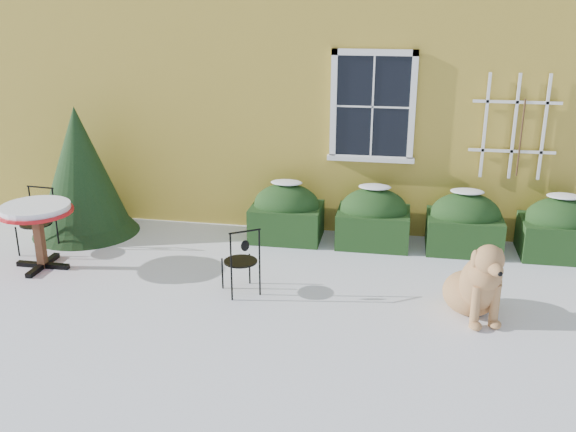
% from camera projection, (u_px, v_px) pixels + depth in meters
% --- Properties ---
extents(ground, '(80.00, 80.00, 0.00)m').
position_uv_depth(ground, '(273.00, 318.00, 7.35)').
color(ground, white).
rests_on(ground, ground).
extents(house, '(12.40, 8.40, 6.40)m').
position_uv_depth(house, '(341.00, 11.00, 12.83)').
color(house, gold).
rests_on(house, ground).
extents(hedge_row, '(4.95, 0.80, 0.91)m').
position_uv_depth(hedge_row, '(418.00, 221.00, 9.32)').
color(hedge_row, black).
rests_on(hedge_row, ground).
extents(evergreen_shrub, '(1.63, 1.63, 1.97)m').
position_uv_depth(evergreen_shrub, '(82.00, 183.00, 9.78)').
color(evergreen_shrub, black).
rests_on(evergreen_shrub, ground).
extents(bistro_table, '(0.96, 0.96, 0.89)m').
position_uv_depth(bistro_table, '(36.00, 216.00, 8.49)').
color(bistro_table, black).
rests_on(bistro_table, ground).
extents(patio_chair_near, '(0.54, 0.53, 0.87)m').
position_uv_depth(patio_chair_near, '(242.00, 260.00, 7.84)').
color(patio_chair_near, black).
rests_on(patio_chair_near, ground).
extents(patio_chair_far, '(0.45, 0.45, 0.93)m').
position_uv_depth(patio_chair_far, '(37.00, 221.00, 9.13)').
color(patio_chair_far, black).
rests_on(patio_chair_far, ground).
extents(dog, '(0.81, 1.10, 0.99)m').
position_uv_depth(dog, '(477.00, 285.00, 7.26)').
color(dog, tan).
rests_on(dog, ground).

